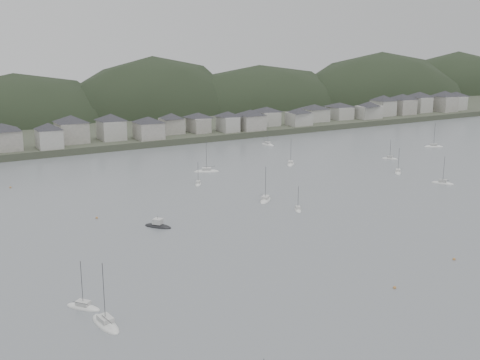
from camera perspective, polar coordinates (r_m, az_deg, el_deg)
ground at (r=129.09m, az=17.05°, el=-9.45°), size 900.00×900.00×0.00m
far_shore_land at (r=388.01m, az=-16.48°, el=6.02°), size 900.00×250.00×3.00m
forested_ridge at (r=366.46m, az=-14.66°, el=3.69°), size 851.55×103.94×102.57m
waterfront_town at (r=300.42m, az=-1.93°, el=5.87°), size 451.48×28.46×12.92m
sailboat_lead at (r=252.60m, az=14.23°, el=2.02°), size 5.43×6.33×8.75m
moored_fleet at (r=177.46m, az=0.74°, el=-2.43°), size 258.24×176.84×13.01m
motor_launch_far at (r=159.42m, az=-7.91°, el=-4.40°), size 7.04×7.96×3.88m
mooring_buoys at (r=145.22m, az=-7.63°, el=-6.27°), size 111.77×125.16×0.70m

